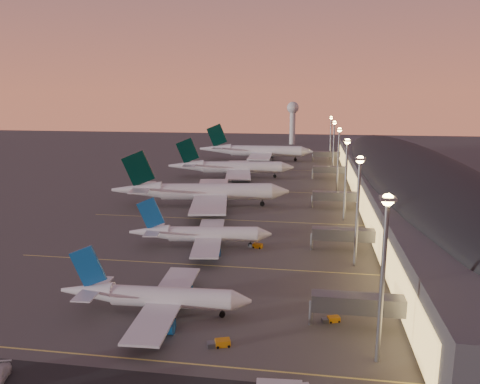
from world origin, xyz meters
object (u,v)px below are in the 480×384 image
airliner_narrow_north (201,234)px  baggage_tug_c (256,246)px  baggage_tug_a (220,343)px  airliner_wide_far (256,151)px  airliner_narrow_south (155,297)px  radar_tower (293,116)px  airliner_wide_near (201,192)px  airliner_wide_mid (232,167)px  baggage_tug_b (331,319)px

airliner_narrow_north → baggage_tug_c: airliner_narrow_north is taller
baggage_tug_a → baggage_tug_c: bearing=71.1°
airliner_wide_far → baggage_tug_c: airliner_wide_far is taller
airliner_narrow_south → airliner_wide_far: size_ratio=0.53×
airliner_wide_far → radar_tower: size_ratio=2.07×
airliner_wide_near → airliner_wide_mid: airliner_wide_near is taller
airliner_narrow_south → baggage_tug_b: 31.87m
airliner_narrow_south → baggage_tug_c: size_ratio=8.96×
airliner_wide_mid → baggage_tug_c: airliner_wide_mid is taller
airliner_wide_mid → baggage_tug_c: 102.10m
baggage_tug_a → radar_tower: bearing=71.3°
airliner_narrow_south → airliner_wide_far: bearing=89.0°
airliner_wide_far → baggage_tug_b: (36.99, -196.22, -5.11)m
airliner_wide_mid → airliner_wide_far: (4.56, 58.98, 0.66)m
airliner_narrow_south → airliner_narrow_north: airliner_narrow_north is taller
airliner_wide_mid → baggage_tug_c: bearing=-85.1°
radar_tower → baggage_tug_a: radar_tower is taller
airliner_wide_far → radar_tower: radar_tower is taller
airliner_narrow_north → airliner_wide_mid: (-9.27, 100.87, 1.44)m
airliner_wide_mid → baggage_tug_b: (41.54, -137.23, -4.45)m
airliner_wide_far → baggage_tug_a: 208.14m
airliner_narrow_north → baggage_tug_b: airliner_narrow_north is taller
airliner_narrow_north → baggage_tug_b: (32.27, -36.36, -3.01)m
airliner_wide_near → baggage_tug_a: bearing=-84.4°
airliner_wide_far → baggage_tug_a: bearing=-86.4°
airliner_narrow_south → airliner_wide_near: bearing=95.0°
airliner_narrow_south → radar_tower: size_ratio=1.09×
airliner_narrow_north → airliner_wide_far: size_ratio=0.55×
airliner_wide_near → airliner_wide_mid: bearing=79.3°
airliner_narrow_south → baggage_tug_c: 42.17m
baggage_tug_a → airliner_wide_near: bearing=86.2°
baggage_tug_a → baggage_tug_c: (-0.05, 48.97, 0.01)m
airliner_wide_near → airliner_wide_mid: size_ratio=1.06×
airliner_wide_far → airliner_narrow_south: bearing=-90.1°
airliner_narrow_north → airliner_wide_far: airliner_wide_far is taller
airliner_narrow_south → radar_tower: radar_tower is taller
airliner_narrow_north → radar_tower: 253.06m
baggage_tug_b → airliner_wide_near: bearing=98.6°
baggage_tug_b → baggage_tug_c: 42.03m
radar_tower → baggage_tug_c: bearing=-89.6°
radar_tower → baggage_tug_a: size_ratio=8.33×
airliner_narrow_north → airliner_wide_near: bearing=95.1°
airliner_wide_near → baggage_tug_c: size_ratio=15.76×
airliner_narrow_south → baggage_tug_c: bearing=68.4°
airliner_wide_far → airliner_wide_near: bearing=-94.4°
radar_tower → baggage_tug_a: 300.19m
radar_tower → baggage_tug_c: size_ratio=8.20×
baggage_tug_c → airliner_wide_far: bearing=113.2°
radar_tower → baggage_tug_c: (1.68, -250.45, -21.37)m
airliner_narrow_north → airliner_wide_far: 159.94m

